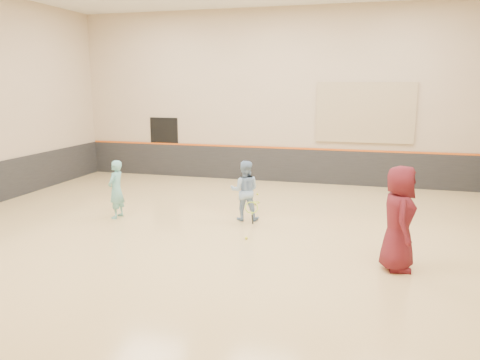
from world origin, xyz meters
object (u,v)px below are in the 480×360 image
(young_man, at_px, (399,218))
(spare_racket, at_px, (255,201))
(girl, at_px, (116,189))
(instructor, at_px, (245,191))

(young_man, height_order, spare_racket, young_man)
(girl, xyz_separation_m, young_man, (6.85, -1.73, 0.23))
(instructor, relative_size, spare_racket, 2.38)
(young_man, relative_size, spare_racket, 3.06)
(girl, distance_m, spare_racket, 4.03)
(girl, height_order, instructor, instructor)
(spare_racket, bearing_deg, young_man, -48.31)
(instructor, xyz_separation_m, young_man, (3.58, -2.42, 0.22))
(spare_racket, bearing_deg, girl, -141.61)
(girl, height_order, young_man, young_man)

